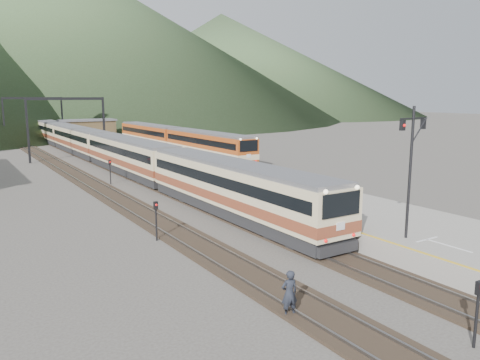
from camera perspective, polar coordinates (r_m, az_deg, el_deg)
track_main at (r=50.14m, az=-13.15°, el=0.70°), size 2.60×200.00×0.23m
track_far at (r=48.75m, az=-18.69°, el=0.17°), size 2.60×200.00×0.23m
track_second at (r=54.94m, az=-1.77°, el=1.77°), size 2.60×200.00×0.23m
platform at (r=50.36m, az=-6.39°, el=1.45°), size 8.00×100.00×1.00m
gantry_near at (r=63.25m, az=-20.38°, el=7.27°), size 9.55×0.25×8.00m
gantry_far at (r=87.83m, az=-23.89°, el=7.66°), size 9.55×0.25×8.00m
station_shed at (r=87.70m, az=-18.06°, el=6.05°), size 9.40×4.40×3.10m
hill_b at (r=243.03m, az=-22.14°, el=16.37°), size 220.00×220.00×75.00m
hill_c at (r=251.40m, az=-2.26°, el=13.98°), size 160.00×160.00×50.00m
main_train at (r=59.82m, az=-16.58°, el=3.96°), size 3.00×82.09×3.66m
second_train at (r=67.02m, az=-7.89°, el=4.79°), size 2.77×37.73×3.38m
signal_mast at (r=24.49m, az=20.11°, el=2.47°), size 2.20×0.39×6.61m
short_signal_a at (r=17.25m, az=26.98°, el=-13.46°), size 0.23×0.17×2.27m
short_signal_b at (r=45.00m, az=-15.56°, el=1.34°), size 0.24×0.19×2.27m
short_signal_c at (r=26.74m, az=-10.20°, el=-4.29°), size 0.23×0.17×2.27m
worker at (r=17.81m, az=6.03°, el=-13.60°), size 0.72×0.54×1.79m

